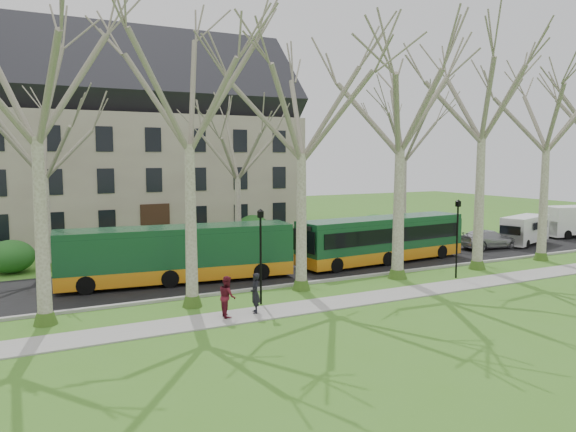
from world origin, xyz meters
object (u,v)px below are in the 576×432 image
at_px(van_a, 525,230).
at_px(pedestrian_b, 227,296).
at_px(sedan, 488,239).
at_px(bus_lead, 177,253).
at_px(bus_follow, 382,239).
at_px(pedestrian_a, 255,293).

relative_size(van_a, pedestrian_b, 2.89).
bearing_deg(sedan, bus_lead, 95.20).
height_order(bus_follow, pedestrian_a, bus_follow).
bearing_deg(sedan, bus_follow, 98.65).
xyz_separation_m(sedan, pedestrian_a, (-22.13, -7.64, 0.18)).
xyz_separation_m(bus_follow, pedestrian_a, (-11.98, -6.91, -0.62)).
relative_size(pedestrian_a, pedestrian_b, 1.00).
distance_m(bus_lead, van_a, 27.21).
relative_size(sedan, pedestrian_a, 2.72).
relative_size(bus_lead, pedestrian_b, 7.15).
relative_size(bus_lead, van_a, 2.47).
distance_m(bus_lead, pedestrian_a, 7.50).
xyz_separation_m(bus_follow, sedan, (10.15, 0.73, -0.80)).
relative_size(bus_follow, van_a, 2.37).
xyz_separation_m(pedestrian_a, pedestrian_b, (-1.27, 0.02, 0.00)).
bearing_deg(bus_follow, van_a, -1.53).
distance_m(pedestrian_a, pedestrian_b, 1.27).
height_order(van_a, pedestrian_b, van_a).
bearing_deg(bus_lead, sedan, 6.98).
distance_m(bus_follow, pedestrian_b, 14.95).
xyz_separation_m(sedan, pedestrian_b, (-23.40, -7.62, 0.18)).
distance_m(sedan, van_a, 3.87).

